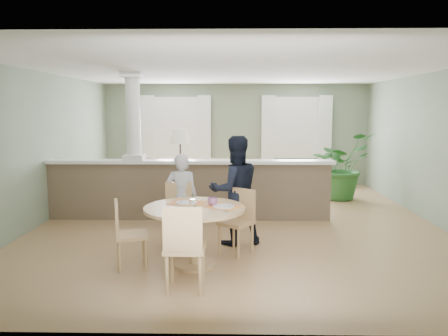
{
  "coord_description": "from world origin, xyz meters",
  "views": [
    {
      "loc": [
        -0.09,
        -7.74,
        2.04
      ],
      "look_at": [
        -0.22,
        -1.0,
        1.13
      ],
      "focal_mm": 35.0,
      "sensor_mm": 36.0,
      "label": 1
    }
  ],
  "objects_px": {
    "sofa": "(190,182)",
    "chair_far_man": "(239,218)",
    "child_person": "(182,198)",
    "man_person": "(235,190)",
    "houseplant": "(341,166)",
    "chair_side": "(126,231)",
    "chair_far_boy": "(178,211)",
    "dining_table": "(195,219)",
    "chair_near": "(184,244)"
  },
  "relations": [
    {
      "from": "sofa",
      "to": "chair_far_man",
      "type": "bearing_deg",
      "value": -61.05
    },
    {
      "from": "child_person",
      "to": "man_person",
      "type": "relative_size",
      "value": 0.83
    },
    {
      "from": "houseplant",
      "to": "child_person",
      "type": "distance_m",
      "value": 4.64
    },
    {
      "from": "chair_far_man",
      "to": "chair_side",
      "type": "height_order",
      "value": "chair_far_man"
    },
    {
      "from": "houseplant",
      "to": "chair_far_boy",
      "type": "distance_m",
      "value": 4.78
    },
    {
      "from": "sofa",
      "to": "dining_table",
      "type": "bearing_deg",
      "value": -71.82
    },
    {
      "from": "chair_side",
      "to": "child_person",
      "type": "height_order",
      "value": "child_person"
    },
    {
      "from": "houseplant",
      "to": "man_person",
      "type": "xyz_separation_m",
      "value": [
        -2.42,
        -3.41,
        0.07
      ]
    },
    {
      "from": "sofa",
      "to": "chair_near",
      "type": "xyz_separation_m",
      "value": [
        0.4,
        -4.69,
        0.08
      ]
    },
    {
      "from": "houseplant",
      "to": "chair_far_man",
      "type": "distance_m",
      "value": 4.49
    },
    {
      "from": "man_person",
      "to": "chair_near",
      "type": "bearing_deg",
      "value": 54.29
    },
    {
      "from": "sofa",
      "to": "chair_far_man",
      "type": "relative_size",
      "value": 3.57
    },
    {
      "from": "dining_table",
      "to": "chair_far_boy",
      "type": "xyz_separation_m",
      "value": [
        -0.34,
        0.93,
        -0.11
      ]
    },
    {
      "from": "child_person",
      "to": "chair_far_boy",
      "type": "bearing_deg",
      "value": 75.45
    },
    {
      "from": "dining_table",
      "to": "chair_side",
      "type": "bearing_deg",
      "value": -173.2
    },
    {
      "from": "sofa",
      "to": "chair_far_man",
      "type": "height_order",
      "value": "sofa"
    },
    {
      "from": "sofa",
      "to": "man_person",
      "type": "relative_size",
      "value": 1.96
    },
    {
      "from": "sofa",
      "to": "man_person",
      "type": "bearing_deg",
      "value": -59.88
    },
    {
      "from": "houseplant",
      "to": "sofa",
      "type": "bearing_deg",
      "value": -171.16
    },
    {
      "from": "sofa",
      "to": "man_person",
      "type": "xyz_separation_m",
      "value": [
        0.97,
        -2.89,
        0.35
      ]
    },
    {
      "from": "houseplant",
      "to": "dining_table",
      "type": "distance_m",
      "value": 5.29
    },
    {
      "from": "sofa",
      "to": "chair_far_boy",
      "type": "relative_size",
      "value": 3.45
    },
    {
      "from": "chair_side",
      "to": "man_person",
      "type": "height_order",
      "value": "man_person"
    },
    {
      "from": "sofa",
      "to": "chair_near",
      "type": "height_order",
      "value": "chair_near"
    },
    {
      "from": "chair_far_man",
      "to": "chair_far_boy",
      "type": "bearing_deg",
      "value": -162.75
    },
    {
      "from": "child_person",
      "to": "houseplant",
      "type": "bearing_deg",
      "value": -134.78
    },
    {
      "from": "chair_far_man",
      "to": "houseplant",
      "type": "bearing_deg",
      "value": 95.61
    },
    {
      "from": "houseplant",
      "to": "chair_far_man",
      "type": "relative_size",
      "value": 1.67
    },
    {
      "from": "chair_near",
      "to": "chair_side",
      "type": "bearing_deg",
      "value": -39.78
    },
    {
      "from": "chair_far_boy",
      "to": "child_person",
      "type": "xyz_separation_m",
      "value": [
        0.04,
        0.15,
        0.17
      ]
    },
    {
      "from": "dining_table",
      "to": "man_person",
      "type": "xyz_separation_m",
      "value": [
        0.52,
        0.98,
        0.2
      ]
    },
    {
      "from": "chair_far_boy",
      "to": "chair_far_man",
      "type": "distance_m",
      "value": 0.98
    },
    {
      "from": "chair_far_man",
      "to": "chair_near",
      "type": "bearing_deg",
      "value": -76.47
    },
    {
      "from": "houseplant",
      "to": "chair_far_man",
      "type": "xyz_separation_m",
      "value": [
        -2.37,
        -3.8,
        -0.26
      ]
    },
    {
      "from": "dining_table",
      "to": "chair_near",
      "type": "bearing_deg",
      "value": -93.63
    },
    {
      "from": "chair_far_man",
      "to": "chair_side",
      "type": "bearing_deg",
      "value": -117.0
    },
    {
      "from": "sofa",
      "to": "chair_side",
      "type": "distance_m",
      "value": 3.99
    },
    {
      "from": "chair_far_boy",
      "to": "dining_table",
      "type": "bearing_deg",
      "value": -69.96
    },
    {
      "from": "chair_near",
      "to": "chair_far_boy",
      "type": "bearing_deg",
      "value": -79.47
    },
    {
      "from": "chair_far_boy",
      "to": "man_person",
      "type": "relative_size",
      "value": 0.57
    },
    {
      "from": "sofa",
      "to": "chair_near",
      "type": "distance_m",
      "value": 4.71
    },
    {
      "from": "chair_near",
      "to": "chair_far_man",
      "type": "bearing_deg",
      "value": -112.84
    },
    {
      "from": "sofa",
      "to": "child_person",
      "type": "xyz_separation_m",
      "value": [
        0.15,
        -2.78,
        0.21
      ]
    },
    {
      "from": "sofa",
      "to": "child_person",
      "type": "relative_size",
      "value": 2.36
    },
    {
      "from": "sofa",
      "to": "houseplant",
      "type": "bearing_deg",
      "value": 20.32
    },
    {
      "from": "houseplant",
      "to": "chair_near",
      "type": "distance_m",
      "value": 6.02
    },
    {
      "from": "child_person",
      "to": "chair_far_man",
      "type": "bearing_deg",
      "value": 150.4
    },
    {
      "from": "dining_table",
      "to": "man_person",
      "type": "height_order",
      "value": "man_person"
    },
    {
      "from": "chair_far_boy",
      "to": "houseplant",
      "type": "bearing_deg",
      "value": 46.32
    },
    {
      "from": "man_person",
      "to": "child_person",
      "type": "bearing_deg",
      "value": -25.34
    }
  ]
}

